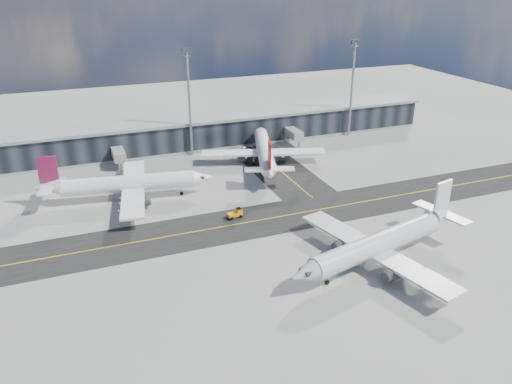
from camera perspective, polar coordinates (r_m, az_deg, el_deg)
ground at (r=98.26m, az=-0.22°, el=-4.49°), size 300.00×300.00×0.00m
taxiway_lanes at (r=108.45m, az=-0.33°, el=-1.62°), size 180.00×63.00×0.03m
terminal_concourse at (r=145.55m, az=-8.06°, el=6.60°), size 152.00×19.80×8.80m
floodlight_masts at (r=136.02m, az=-7.64°, el=10.44°), size 102.50×0.70×28.90m
airliner_af at (r=113.83m, az=-14.64°, el=0.89°), size 38.28×32.79×11.36m
airliner_redtail at (r=130.67m, az=0.97°, el=4.68°), size 32.59×37.78×11.44m
airliner_near at (r=89.13m, az=14.09°, el=-5.66°), size 38.61×33.18×11.53m
baggage_tug at (r=103.23m, az=-2.31°, el=-2.44°), size 3.25×1.92×1.94m
service_van at (r=140.36m, az=-1.29°, el=4.78°), size 5.27×6.55×1.66m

